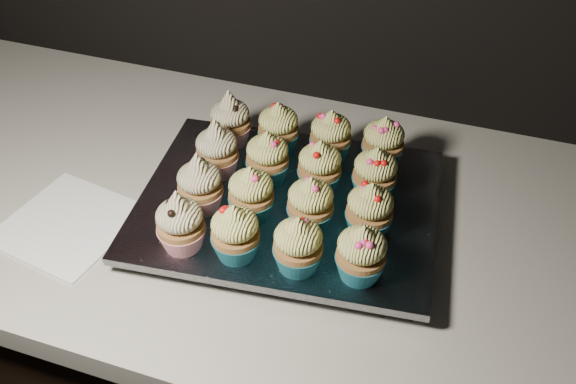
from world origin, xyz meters
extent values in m
cube|color=black|center=(0.00, 1.70, 0.43)|extent=(2.40, 0.60, 0.86)
cube|color=beige|center=(0.00, 1.70, 0.88)|extent=(2.44, 0.64, 0.04)
cube|color=white|center=(-0.24, 1.56, 0.90)|extent=(0.19, 0.19, 0.00)
cube|color=black|center=(0.05, 1.68, 0.91)|extent=(0.41, 0.33, 0.02)
cube|color=silver|center=(0.05, 1.68, 0.93)|extent=(0.45, 0.37, 0.01)
cone|color=red|center=(-0.05, 1.55, 0.95)|extent=(0.06, 0.06, 0.03)
ellipsoid|color=beige|center=(-0.05, 1.55, 0.99)|extent=(0.06, 0.06, 0.04)
cone|color=beige|center=(-0.05, 1.55, 1.02)|extent=(0.03, 0.03, 0.03)
cone|color=#1B7082|center=(0.02, 1.56, 0.95)|extent=(0.06, 0.06, 0.03)
ellipsoid|color=#EDE877|center=(0.02, 1.56, 0.99)|extent=(0.06, 0.06, 0.04)
cone|color=#EDE877|center=(0.02, 1.56, 1.01)|extent=(0.03, 0.03, 0.02)
cone|color=#1B7082|center=(0.10, 1.57, 0.95)|extent=(0.06, 0.06, 0.03)
ellipsoid|color=#EDE877|center=(0.10, 1.57, 0.99)|extent=(0.06, 0.06, 0.04)
cone|color=#EDE877|center=(0.10, 1.57, 1.01)|extent=(0.03, 0.03, 0.02)
cone|color=#1B7082|center=(0.18, 1.58, 0.95)|extent=(0.06, 0.06, 0.03)
ellipsoid|color=#EDE877|center=(0.18, 1.58, 0.99)|extent=(0.06, 0.06, 0.04)
cone|color=#EDE877|center=(0.18, 1.58, 1.01)|extent=(0.03, 0.03, 0.02)
cone|color=red|center=(-0.06, 1.63, 0.95)|extent=(0.06, 0.06, 0.03)
ellipsoid|color=beige|center=(-0.06, 1.63, 0.99)|extent=(0.06, 0.06, 0.04)
cone|color=beige|center=(-0.06, 1.63, 1.02)|extent=(0.03, 0.03, 0.03)
cone|color=#1B7082|center=(0.01, 1.64, 0.95)|extent=(0.06, 0.06, 0.03)
ellipsoid|color=#EDE877|center=(0.01, 1.64, 0.99)|extent=(0.06, 0.06, 0.04)
cone|color=#EDE877|center=(0.01, 1.64, 1.01)|extent=(0.03, 0.03, 0.02)
cone|color=#1B7082|center=(0.09, 1.64, 0.95)|extent=(0.06, 0.06, 0.03)
ellipsoid|color=#EDE877|center=(0.09, 1.64, 0.99)|extent=(0.06, 0.06, 0.04)
cone|color=#EDE877|center=(0.09, 1.64, 1.01)|extent=(0.03, 0.03, 0.02)
cone|color=#1B7082|center=(0.17, 1.66, 0.95)|extent=(0.06, 0.06, 0.03)
ellipsoid|color=#EDE877|center=(0.17, 1.66, 0.99)|extent=(0.06, 0.06, 0.04)
cone|color=#EDE877|center=(0.17, 1.66, 1.01)|extent=(0.03, 0.03, 0.02)
cone|color=red|center=(-0.07, 1.71, 0.95)|extent=(0.06, 0.06, 0.03)
ellipsoid|color=beige|center=(-0.07, 1.71, 0.99)|extent=(0.06, 0.06, 0.04)
cone|color=beige|center=(-0.07, 1.71, 1.02)|extent=(0.03, 0.03, 0.03)
cone|color=#1B7082|center=(0.01, 1.72, 0.95)|extent=(0.06, 0.06, 0.03)
ellipsoid|color=#EDE877|center=(0.01, 1.72, 0.99)|extent=(0.06, 0.06, 0.04)
cone|color=#EDE877|center=(0.01, 1.72, 1.01)|extent=(0.03, 0.03, 0.02)
cone|color=#1B7082|center=(0.08, 1.72, 0.95)|extent=(0.06, 0.06, 0.03)
ellipsoid|color=#EDE877|center=(0.08, 1.72, 0.99)|extent=(0.06, 0.06, 0.04)
cone|color=#EDE877|center=(0.08, 1.72, 1.01)|extent=(0.03, 0.03, 0.02)
cone|color=#1B7082|center=(0.16, 1.73, 0.95)|extent=(0.06, 0.06, 0.03)
ellipsoid|color=#EDE877|center=(0.16, 1.73, 0.99)|extent=(0.06, 0.06, 0.04)
cone|color=#EDE877|center=(0.16, 1.73, 1.01)|extent=(0.03, 0.03, 0.02)
cone|color=red|center=(-0.08, 1.78, 0.95)|extent=(0.06, 0.06, 0.03)
ellipsoid|color=beige|center=(-0.08, 1.78, 0.99)|extent=(0.06, 0.06, 0.04)
cone|color=beige|center=(-0.08, 1.78, 1.02)|extent=(0.03, 0.03, 0.03)
cone|color=#1B7082|center=(0.00, 1.79, 0.95)|extent=(0.06, 0.06, 0.03)
ellipsoid|color=#EDE877|center=(0.00, 1.79, 0.99)|extent=(0.06, 0.06, 0.04)
cone|color=#EDE877|center=(0.00, 1.79, 1.01)|extent=(0.03, 0.03, 0.02)
cone|color=#1B7082|center=(0.08, 1.80, 0.95)|extent=(0.06, 0.06, 0.03)
ellipsoid|color=#EDE877|center=(0.08, 1.80, 0.99)|extent=(0.06, 0.06, 0.04)
cone|color=#EDE877|center=(0.08, 1.80, 1.01)|extent=(0.03, 0.03, 0.02)
cone|color=#1B7082|center=(0.16, 1.81, 0.95)|extent=(0.06, 0.06, 0.03)
ellipsoid|color=#EDE877|center=(0.16, 1.81, 0.99)|extent=(0.06, 0.06, 0.04)
cone|color=#EDE877|center=(0.16, 1.81, 1.01)|extent=(0.03, 0.03, 0.02)
camera|label=1|loc=(0.27, 1.04, 1.54)|focal=40.00mm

